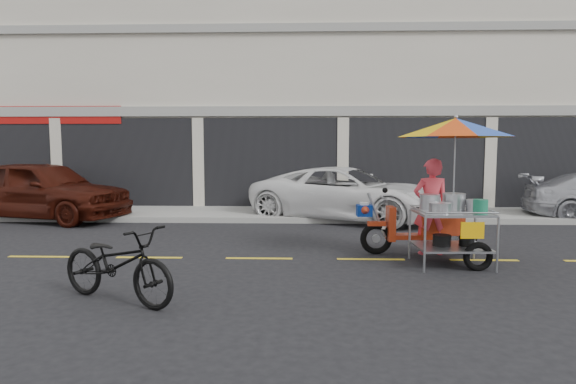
{
  "coord_description": "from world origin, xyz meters",
  "views": [
    {
      "loc": [
        -1.19,
        -8.48,
        2.0
      ],
      "look_at": [
        -1.5,
        0.6,
        1.15
      ],
      "focal_mm": 30.0,
      "sensor_mm": 36.0,
      "label": 1
    }
  ],
  "objects_px": {
    "white_pickup": "(347,194)",
    "near_bicycle": "(117,264)",
    "food_vendor_rig": "(445,170)",
    "maroon_sedan": "(43,190)"
  },
  "relations": [
    {
      "from": "white_pickup",
      "to": "near_bicycle",
      "type": "bearing_deg",
      "value": 178.47
    },
    {
      "from": "maroon_sedan",
      "to": "white_pickup",
      "type": "bearing_deg",
      "value": -73.22
    },
    {
      "from": "maroon_sedan",
      "to": "white_pickup",
      "type": "height_order",
      "value": "maroon_sedan"
    },
    {
      "from": "white_pickup",
      "to": "maroon_sedan",
      "type": "bearing_deg",
      "value": 117.04
    },
    {
      "from": "white_pickup",
      "to": "near_bicycle",
      "type": "xyz_separation_m",
      "value": [
        -3.58,
        -7.17,
        -0.22
      ]
    },
    {
      "from": "near_bicycle",
      "to": "food_vendor_rig",
      "type": "xyz_separation_m",
      "value": [
        4.85,
        2.45,
        1.09
      ]
    },
    {
      "from": "maroon_sedan",
      "to": "food_vendor_rig",
      "type": "xyz_separation_m",
      "value": [
        9.62,
        -4.42,
        0.77
      ]
    },
    {
      "from": "white_pickup",
      "to": "food_vendor_rig",
      "type": "height_order",
      "value": "food_vendor_rig"
    },
    {
      "from": "near_bicycle",
      "to": "food_vendor_rig",
      "type": "distance_m",
      "value": 5.55
    },
    {
      "from": "food_vendor_rig",
      "to": "maroon_sedan",
      "type": "bearing_deg",
      "value": 153.36
    }
  ]
}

